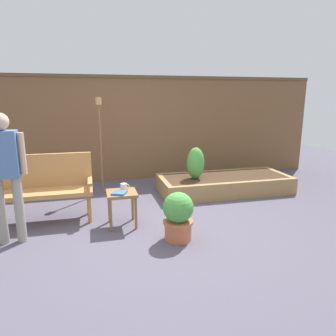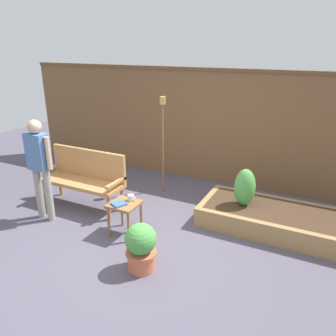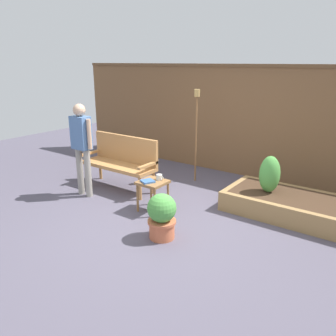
{
  "view_description": "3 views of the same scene",
  "coord_description": "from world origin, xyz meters",
  "views": [
    {
      "loc": [
        -0.73,
        -3.84,
        1.73
      ],
      "look_at": [
        0.37,
        0.55,
        0.68
      ],
      "focal_mm": 32.8,
      "sensor_mm": 36.0,
      "label": 1
    },
    {
      "loc": [
        2.04,
        -3.31,
        2.55
      ],
      "look_at": [
        -0.15,
        1.05,
        0.74
      ],
      "focal_mm": 35.67,
      "sensor_mm": 36.0,
      "label": 2
    },
    {
      "loc": [
        2.67,
        -3.65,
        2.21
      ],
      "look_at": [
        -0.24,
        0.35,
        0.66
      ],
      "focal_mm": 36.63,
      "sensor_mm": 36.0,
      "label": 3
    }
  ],
  "objects": [
    {
      "name": "side_table",
      "position": [
        -0.38,
        0.15,
        0.4
      ],
      "size": [
        0.4,
        0.4,
        0.48
      ],
      "color": "olive",
      "rests_on": "ground_plane"
    },
    {
      "name": "cup_on_table",
      "position": [
        -0.33,
        0.26,
        0.52
      ],
      "size": [
        0.12,
        0.09,
        0.09
      ],
      "color": "silver",
      "rests_on": "side_table"
    },
    {
      "name": "person_by_bench",
      "position": [
        -1.72,
        -0.03,
        0.93
      ],
      "size": [
        0.47,
        0.2,
        1.56
      ],
      "color": "gray",
      "rests_on": "ground_plane"
    },
    {
      "name": "garden_bench",
      "position": [
        -1.48,
        0.63,
        0.54
      ],
      "size": [
        1.44,
        0.48,
        0.94
      ],
      "color": "#B77F47",
      "rests_on": "ground_plane"
    },
    {
      "name": "shrub_near_bench",
      "position": [
        1.03,
        1.2,
        0.58
      ],
      "size": [
        0.31,
        0.31,
        0.57
      ],
      "color": "brown",
      "rests_on": "raised_planter_bed"
    },
    {
      "name": "fence_back",
      "position": [
        0.0,
        2.6,
        1.09
      ],
      "size": [
        8.4,
        0.14,
        2.16
      ],
      "color": "brown",
      "rests_on": "ground_plane"
    },
    {
      "name": "raised_planter_bed",
      "position": [
        1.62,
        1.25,
        0.15
      ],
      "size": [
        2.4,
        1.0,
        0.3
      ],
      "color": "#997547",
      "rests_on": "ground_plane"
    },
    {
      "name": "book_on_table",
      "position": [
        -0.41,
        0.07,
        0.49
      ],
      "size": [
        0.23,
        0.23,
        0.03
      ],
      "primitive_type": "cube",
      "rotation": [
        0.0,
        0.0,
        -0.43
      ],
      "color": "#38609E",
      "rests_on": "side_table"
    },
    {
      "name": "potted_boxwood",
      "position": [
        0.25,
        -0.45,
        0.32
      ],
      "size": [
        0.38,
        0.38,
        0.61
      ],
      "color": "#C66642",
      "rests_on": "ground_plane"
    },
    {
      "name": "tiki_torch",
      "position": [
        -0.58,
        1.7,
        1.18
      ],
      "size": [
        0.1,
        0.1,
        1.73
      ],
      "color": "brown",
      "rests_on": "ground_plane"
    },
    {
      "name": "ground_plane",
      "position": [
        0.0,
        0.0,
        0.0
      ],
      "size": [
        14.0,
        14.0,
        0.0
      ],
      "primitive_type": "plane",
      "color": "#514C5B"
    }
  ]
}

